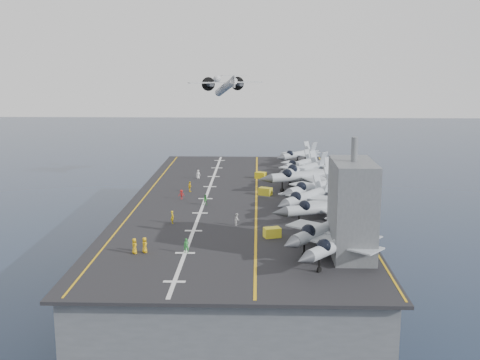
{
  "coord_description": "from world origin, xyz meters",
  "views": [
    {
      "loc": [
        3.2,
        -102.96,
        34.95
      ],
      "look_at": [
        0.0,
        4.0,
        13.0
      ],
      "focal_mm": 45.0,
      "sensor_mm": 36.0,
      "label": 1
    }
  ],
  "objects_px": {
    "island_superstructure": "(353,197)",
    "tow_cart_a": "(272,232)",
    "fighter_jet_0": "(339,243)",
    "transport_plane": "(226,87)"
  },
  "relations": [
    {
      "from": "fighter_jet_0",
      "to": "tow_cart_a",
      "type": "distance_m",
      "value": 13.19
    },
    {
      "from": "island_superstructure",
      "to": "transport_plane",
      "type": "xyz_separation_m",
      "value": [
        -20.57,
        91.29,
        9.08
      ]
    },
    {
      "from": "tow_cart_a",
      "to": "transport_plane",
      "type": "bearing_deg",
      "value": 97.35
    },
    {
      "from": "island_superstructure",
      "to": "transport_plane",
      "type": "relative_size",
      "value": 0.61
    },
    {
      "from": "fighter_jet_0",
      "to": "tow_cart_a",
      "type": "height_order",
      "value": "fighter_jet_0"
    },
    {
      "from": "fighter_jet_0",
      "to": "transport_plane",
      "type": "xyz_separation_m",
      "value": [
        -18.59,
        94.52,
        14.03
      ]
    },
    {
      "from": "fighter_jet_0",
      "to": "transport_plane",
      "type": "relative_size",
      "value": 0.71
    },
    {
      "from": "transport_plane",
      "to": "island_superstructure",
      "type": "bearing_deg",
      "value": -77.3
    },
    {
      "from": "fighter_jet_0",
      "to": "tow_cart_a",
      "type": "relative_size",
      "value": 6.79
    },
    {
      "from": "island_superstructure",
      "to": "tow_cart_a",
      "type": "bearing_deg",
      "value": 143.17
    }
  ]
}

